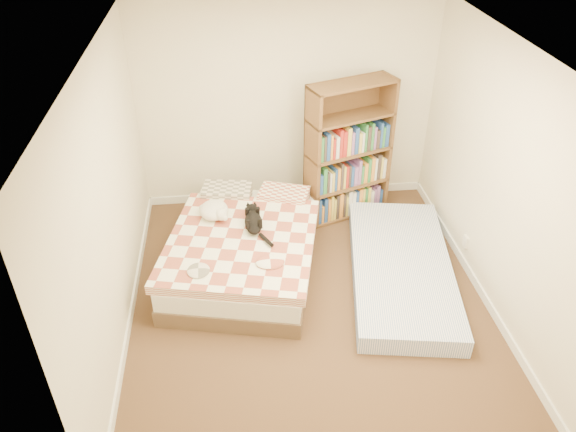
{
  "coord_description": "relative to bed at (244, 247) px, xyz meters",
  "views": [
    {
      "loc": [
        -0.68,
        -4.16,
        3.84
      ],
      "look_at": [
        -0.18,
        0.3,
        0.83
      ],
      "focal_mm": 35.0,
      "sensor_mm": 36.0,
      "label": 1
    }
  ],
  "objects": [
    {
      "name": "room",
      "position": [
        0.61,
        -0.64,
        0.95
      ],
      "size": [
        3.51,
        4.01,
        2.51
      ],
      "color": "#4B3020",
      "rests_on": "ground"
    },
    {
      "name": "bed",
      "position": [
        0.0,
        0.0,
        0.0
      ],
      "size": [
        1.81,
        2.26,
        0.53
      ],
      "rotation": [
        0.0,
        0.0,
        -0.23
      ],
      "color": "brown",
      "rests_on": "room"
    },
    {
      "name": "bookshelf",
      "position": [
        1.28,
        0.94,
        0.36
      ],
      "size": [
        1.12,
        0.67,
        1.68
      ],
      "rotation": [
        0.0,
        0.0,
        0.35
      ],
      "color": "brown",
      "rests_on": "room"
    },
    {
      "name": "floor_mattress",
      "position": [
        1.62,
        -0.37,
        -0.14
      ],
      "size": [
        1.37,
        2.38,
        0.2
      ],
      "primitive_type": "cube",
      "rotation": [
        0.0,
        0.0,
        -0.17
      ],
      "color": "#7C93CF",
      "rests_on": "room"
    },
    {
      "name": "black_cat",
      "position": [
        0.11,
        0.05,
        0.31
      ],
      "size": [
        0.22,
        0.68,
        0.16
      ],
      "rotation": [
        0.0,
        0.0,
        0.02
      ],
      "color": "black",
      "rests_on": "bed"
    },
    {
      "name": "white_dog",
      "position": [
        -0.29,
        0.26,
        0.32
      ],
      "size": [
        0.36,
        0.39,
        0.17
      ],
      "rotation": [
        0.0,
        0.0,
        -0.17
      ],
      "color": "white",
      "rests_on": "bed"
    }
  ]
}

